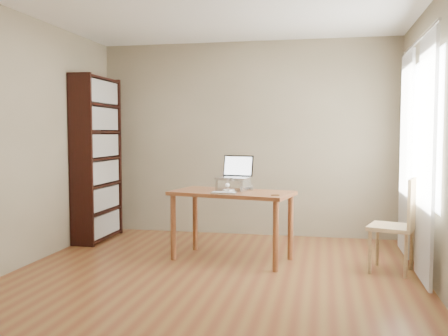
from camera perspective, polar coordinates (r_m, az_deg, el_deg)
room at (r=4.54m, az=-1.42°, el=3.04°), size 4.04×4.54×2.64m
bookshelf at (r=6.63m, az=-14.29°, el=1.05°), size 0.30×0.90×2.10m
curtains at (r=5.29m, az=20.99°, el=1.50°), size 0.03×1.90×2.25m
desk at (r=5.41m, az=0.91°, el=-3.82°), size 1.39×0.90×0.75m
laptop_stand at (r=5.46m, az=1.07°, el=-1.72°), size 0.32×0.25×0.13m
laptop at (r=5.52m, az=1.19°, el=-0.50°), size 0.40×0.36×0.25m
keyboard at (r=5.19m, az=-0.01°, el=-2.84°), size 0.27×0.13×0.02m
coaster at (r=5.06m, az=5.87°, el=-3.11°), size 0.09×0.09×0.01m
cat at (r=5.49m, az=1.53°, el=-1.83°), size 0.26×0.49×0.16m
chair at (r=5.24m, az=19.41°, el=-5.77°), size 0.52×0.52×0.94m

